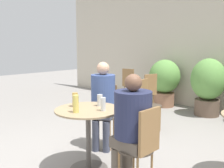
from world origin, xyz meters
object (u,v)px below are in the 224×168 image
object	(u,v)px
potted_plant_0	(165,80)
potted_plant_1	(208,84)
beer_glass_0	(103,104)
beer_glass_2	(75,100)
bistro_chair_0	(143,143)
cafe_table_near	(88,125)
beer_glass_3	(76,104)
seated_person_1	(103,98)
beer_glass_1	(100,100)
bistro_chair_1	(106,109)
bistro_chair_5	(148,91)
bistro_chair_4	(147,100)
seated_person_0	(132,123)
bistro_chair_3	(129,83)

from	to	relation	value
potted_plant_0	potted_plant_1	world-z (taller)	potted_plant_1
beer_glass_0	beer_glass_2	xyz separation A→B (m)	(-0.38, -0.10, 0.01)
beer_glass_2	beer_glass_0	bearing A→B (deg)	14.53
bistro_chair_0	cafe_table_near	bearing A→B (deg)	-90.00
cafe_table_near	beer_glass_3	bearing A→B (deg)	-82.74
seated_person_1	beer_glass_1	size ratio (longest dim) A/B	8.79
beer_glass_1	bistro_chair_1	bearing A→B (deg)	129.55
potted_plant_1	cafe_table_near	bearing A→B (deg)	-89.09
bistro_chair_5	bistro_chair_0	bearing A→B (deg)	50.12
bistro_chair_4	beer_glass_3	distance (m)	1.89
bistro_chair_0	seated_person_0	xyz separation A→B (m)	(-0.14, -0.00, 0.17)
cafe_table_near	seated_person_1	bearing A→B (deg)	120.93
seated_person_0	beer_glass_3	distance (m)	0.67
bistro_chair_1	seated_person_0	world-z (taller)	seated_person_0
bistro_chair_3	potted_plant_0	size ratio (longest dim) A/B	0.80
bistro_chair_0	bistro_chair_5	distance (m)	2.86
bistro_chair_3	bistro_chair_5	xyz separation A→B (m)	(1.00, -0.59, 0.00)
bistro_chair_3	beer_glass_0	xyz separation A→B (m)	(2.06, -2.87, 0.28)
beer_glass_0	potted_plant_1	distance (m)	3.27
potted_plant_1	bistro_chair_0	bearing A→B (deg)	-75.63
cafe_table_near	seated_person_0	world-z (taller)	seated_person_0
bistro_chair_1	seated_person_1	distance (m)	0.24
potted_plant_0	bistro_chair_3	bearing A→B (deg)	-147.37
seated_person_0	seated_person_1	distance (m)	1.13
bistro_chair_4	potted_plant_1	size ratio (longest dim) A/B	0.75
bistro_chair_1	bistro_chair_5	world-z (taller)	same
seated_person_0	potted_plant_1	distance (m)	3.38
bistro_chair_0	bistro_chair_4	distance (m)	1.98
seated_person_0	beer_glass_1	size ratio (longest dim) A/B	8.52
beer_glass_1	potted_plant_0	bearing A→B (deg)	109.82
seated_person_1	potted_plant_0	xyz separation A→B (m)	(-0.82, 2.82, -0.10)
bistro_chair_4	seated_person_0	size ratio (longest dim) A/B	0.74
bistro_chair_5	beer_glass_0	bearing A→B (deg)	39.48
bistro_chair_0	beer_glass_2	bearing A→B (deg)	-88.14
bistro_chair_3	beer_glass_2	xyz separation A→B (m)	(1.67, -2.97, 0.29)
bistro_chair_1	beer_glass_0	distance (m)	0.90
bistro_chair_3	beer_glass_2	bearing A→B (deg)	106.93
bistro_chair_0	potted_plant_0	size ratio (longest dim) A/B	0.80
seated_person_1	beer_glass_1	distance (m)	0.50
beer_glass_1	beer_glass_0	bearing A→B (deg)	-34.23
bistro_chair_0	beer_glass_0	bearing A→B (deg)	-95.75
seated_person_0	potted_plant_1	size ratio (longest dim) A/B	1.01
beer_glass_0	bistro_chair_5	bearing A→B (deg)	114.90
seated_person_1	beer_glass_0	world-z (taller)	seated_person_1
beer_glass_1	beer_glass_2	size ratio (longest dim) A/B	0.84
bistro_chair_4	beer_glass_3	bearing A→B (deg)	-175.23
cafe_table_near	bistro_chair_5	world-z (taller)	bistro_chair_5
bistro_chair_4	seated_person_1	xyz separation A→B (m)	(0.03, -1.06, 0.20)
cafe_table_near	potted_plant_1	bearing A→B (deg)	90.91
bistro_chair_0	potted_plant_0	xyz separation A→B (m)	(-1.95, 3.37, 0.10)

